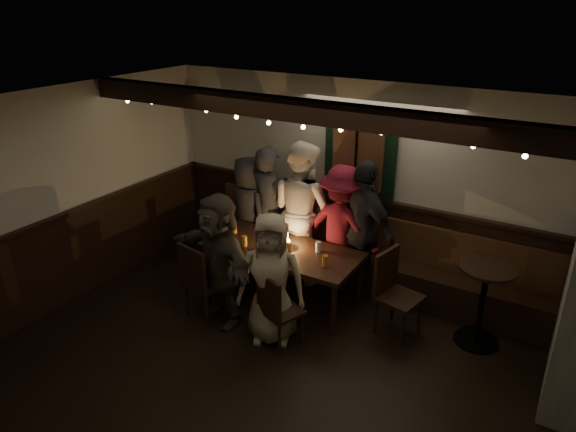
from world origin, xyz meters
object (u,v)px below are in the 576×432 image
Objects in this scene: person_f at (219,259)px; person_g at (271,279)px; person_a at (249,211)px; person_d at (342,228)px; dining_table at (279,252)px; high_top at (483,295)px; person_e at (363,230)px; chair_near_left at (200,278)px; chair_end at (393,287)px; person_b at (268,209)px; chair_near_right at (276,307)px; person_c at (302,210)px.

person_g is (0.71, -0.02, -0.04)m from person_f.
person_d is (1.41, 0.02, 0.05)m from person_a.
dining_table is at bearing 83.52° from person_f.
person_g reaches higher than dining_table.
person_e is (-1.52, 0.31, 0.29)m from high_top.
person_e is at bearing 48.32° from chair_near_left.
chair_end is 0.65× the size of person_g.
person_a is at bearing 131.26° from person_f.
person_f is at bearing 64.89° from person_d.
person_b reaches higher than person_g.
person_d is at bearing -172.35° from person_b.
dining_table is 0.86m from person_d.
person_f is 1.05× the size of person_g.
person_b is (-0.58, 0.65, 0.22)m from dining_table.
person_d is 0.94× the size of person_e.
chair_near_right is at bearing -147.67° from high_top.
person_b is 1.05× the size of person_d.
dining_table is at bearing -176.60° from chair_end.
chair_end is 1.68m from person_c.
dining_table is 0.76m from person_c.
chair_near_left is 1.12× the size of chair_near_right.
person_b is (-1.05, 1.48, 0.38)m from chair_near_right.
person_b is at bearing 125.34° from chair_near_right.
chair_near_right is 0.49× the size of person_e.
person_e is at bearing 77.30° from chair_near_right.
person_f is 0.71m from person_g.
person_g reaches higher than chair_end.
chair_end is at bearing 44.06° from person_f.
person_d is at bearing 170.07° from high_top.
chair_near_right is 0.92× the size of high_top.
chair_end is 0.55× the size of person_e.
person_a is at bearing 166.40° from chair_end.
chair_near_right is 0.88m from person_f.
person_e reaches higher than person_g.
person_d is (0.05, 1.49, 0.34)m from chair_near_right.
dining_table is 1.11m from person_a.
chair_near_left is 2.17m from chair_end.
person_f reaches higher than high_top.
chair_near_right is 0.50× the size of person_b.
person_d reaches higher than person_f.
chair_end is at bearing 171.00° from person_b.
dining_table is 1.20× the size of person_d.
person_e is (0.89, -0.05, -0.05)m from person_c.
person_f is (-1.78, -0.81, 0.24)m from chair_end.
chair_end is 0.56× the size of person_b.
chair_end is 2.11m from person_b.
person_e is at bearing 69.68° from person_f.
person_a is 1.41m from person_d.
person_e is (1.70, 0.01, 0.11)m from person_a.
chair_near_right is 0.30m from person_g.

